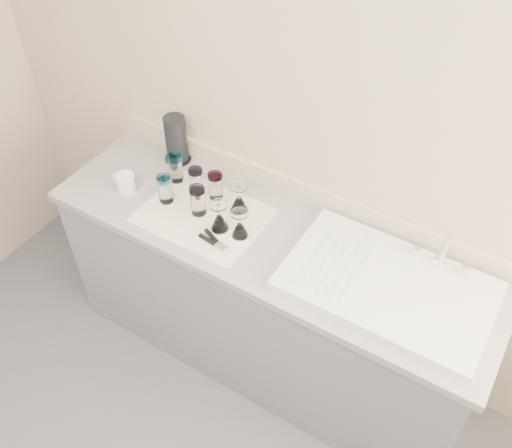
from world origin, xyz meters
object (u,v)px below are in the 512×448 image
Objects in this scene: tumbler_lavender at (198,200)px; can_opener at (215,242)px; tumbler_cyan at (196,181)px; paper_towel_roll at (176,140)px; sink_unit at (388,285)px; goblet_back_left at (239,202)px; tumbler_teal at (175,168)px; goblet_front_left at (219,220)px; tumbler_purple at (216,186)px; goblet_front_right at (240,228)px; white_mug at (125,183)px; tumbler_magenta at (165,189)px.

tumbler_lavender reaches higher than can_opener.
paper_towel_roll is (-0.23, 0.16, 0.04)m from tumbler_cyan.
tumbler_lavender is at bearing 144.43° from can_opener.
sink_unit is 0.75m from goblet_back_left.
can_opener is (0.26, -0.23, -0.06)m from tumbler_cyan.
tumbler_teal is at bearing 176.44° from goblet_back_left.
goblet_front_left is at bearing -13.96° from tumbler_lavender.
can_opener is at bearing -56.71° from tumbler_purple.
goblet_front_left is at bearing -33.37° from paper_towel_roll.
goblet_front_right is 0.82× the size of can_opener.
tumbler_lavender is 0.39m from white_mug.
tumbler_lavender reaches higher than white_mug.
tumbler_cyan is 0.93× the size of tumbler_lavender.
tumbler_lavender is at bearing -143.72° from goblet_back_left.
goblet_back_left is at bearing 20.49° from tumbler_magenta.
goblet_front_left reaches higher than tumbler_purple.
paper_towel_roll reaches higher than sink_unit.
can_opener is at bearing -32.60° from tumbler_teal.
paper_towel_roll is (-0.32, 0.27, 0.04)m from tumbler_lavender.
tumbler_magenta is at bearing -175.96° from tumbler_lavender.
tumbler_lavender is 1.13× the size of white_mug.
tumbler_purple is 0.14m from goblet_back_left.
sink_unit reaches higher than goblet_front_right.
tumbler_lavender reaches higher than tumbler_cyan.
goblet_front_left is (-0.76, -0.08, 0.04)m from sink_unit.
goblet_front_right is at bearing -174.08° from sink_unit.
goblet_back_left is 0.16m from goblet_front_right.
tumbler_purple is 0.99× the size of tumbler_magenta.
sink_unit is 6.19× the size of goblet_front_right.
tumbler_purple is at bearing 37.23° from tumbler_magenta.
tumbler_lavender is at bearing 166.04° from goblet_front_left.
goblet_back_left reaches higher than tumbler_lavender.
tumbler_magenta is at bearing 162.29° from can_opener.
tumbler_purple is (-0.89, 0.08, 0.06)m from sink_unit.
goblet_back_left is 0.60× the size of paper_towel_roll.
tumbler_magenta is (-0.18, -0.14, 0.00)m from tumbler_purple.
tumbler_teal is at bearing 155.53° from goblet_front_left.
paper_towel_roll reaches higher than white_mug.
tumbler_teal is 0.87× the size of can_opener.
goblet_back_left is at bearing -18.91° from paper_towel_roll.
goblet_back_left is at bearing 16.17° from white_mug.
tumbler_teal is 0.26m from tumbler_lavender.
tumbler_purple is 1.07× the size of white_mug.
paper_towel_roll is (-1.22, 0.22, 0.10)m from sink_unit.
can_opener is 0.57m from white_mug.
goblet_front_right is (0.46, -0.15, -0.03)m from tumbler_teal.
goblet_back_left is at bearing 86.44° from goblet_front_left.
tumbler_teal is 0.23m from tumbler_purple.
tumbler_teal reaches higher than tumbler_magenta.
tumbler_magenta is 0.95× the size of goblet_front_left.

